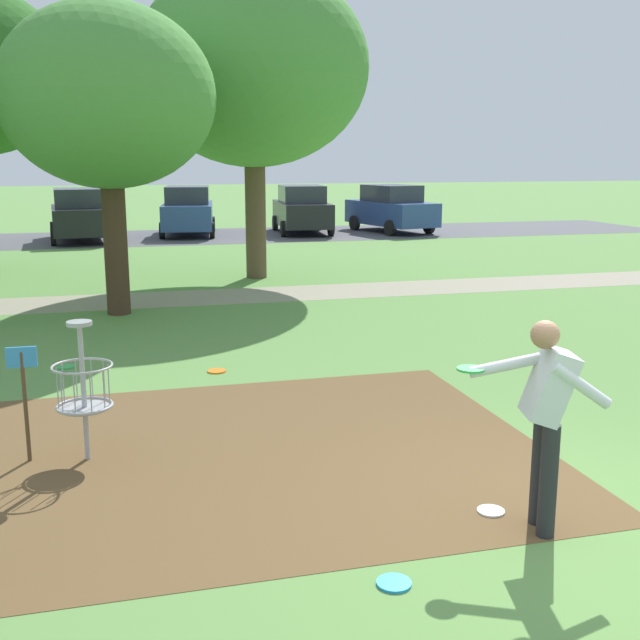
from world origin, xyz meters
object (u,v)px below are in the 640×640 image
tree_near_right (108,97)px  parked_car_rightmost (391,209)px  disc_golf_basket (77,386)px  parked_car_leftmost (79,215)px  player_throwing (546,412)px  parked_car_center_left (188,211)px  frisbee_by_tee (491,511)px  frisbee_mid_grass (66,367)px  parked_car_center_right (302,209)px  frisbee_near_basket (394,583)px  tree_mid_right (253,68)px  frisbee_far_left (217,371)px

tree_near_right → parked_car_rightmost: bearing=53.1°
disc_golf_basket → parked_car_leftmost: parked_car_leftmost is taller
player_throwing → parked_car_leftmost: size_ratio=0.40×
parked_car_leftmost → parked_car_center_left: same height
frisbee_by_tee → parked_car_leftmost: bearing=100.1°
disc_golf_basket → frisbee_mid_grass: bearing=95.5°
frisbee_mid_grass → tree_near_right: (0.77, 3.76, 3.95)m
tree_near_right → parked_car_center_right: 16.48m
tree_near_right → parked_car_center_left: bearing=79.7°
frisbee_near_basket → parked_car_rightmost: (8.81, 24.37, 0.91)m
parked_car_leftmost → parked_car_rightmost: size_ratio=0.96×
disc_golf_basket → parked_car_rightmost: 24.10m
frisbee_near_basket → tree_mid_right: 14.99m
frisbee_mid_grass → disc_golf_basket: bearing=-84.5°
tree_mid_right → parked_car_leftmost: tree_mid_right is taller
frisbee_near_basket → parked_car_leftmost: size_ratio=0.06×
frisbee_by_tee → frisbee_far_left: 5.19m
disc_golf_basket → parked_car_center_right: size_ratio=0.32×
disc_golf_basket → frisbee_mid_grass: size_ratio=5.60×
player_throwing → frisbee_by_tee: (-0.23, 0.37, -0.98)m
parked_car_center_left → player_throwing: bearing=-88.9°
frisbee_mid_grass → player_throwing: bearing=-57.0°
parked_car_rightmost → tree_mid_right: bearing=-125.1°
tree_mid_right → parked_car_leftmost: bearing=114.4°
player_throwing → parked_car_rightmost: parked_car_rightmost is taller
tree_mid_right → frisbee_mid_grass: bearing=-118.5°
frisbee_far_left → tree_mid_right: (2.06, 8.30, 4.95)m
player_throwing → parked_car_center_left: bearing=91.1°
disc_golf_basket → player_throwing: size_ratio=0.81×
frisbee_far_left → parked_car_center_left: bearing=85.8°
player_throwing → tree_near_right: size_ratio=0.30×
disc_golf_basket → parked_car_center_right: 23.17m
parked_car_leftmost → parked_car_rightmost: 11.79m
frisbee_near_basket → frisbee_far_left: same height
tree_near_right → parked_car_rightmost: size_ratio=1.25×
frisbee_mid_grass → frisbee_far_left: (2.04, -0.76, 0.00)m
player_throwing → parked_car_leftmost: 23.98m
disc_golf_basket → frisbee_mid_grass: (-0.34, 3.59, -0.74)m
player_throwing → frisbee_mid_grass: 7.28m
frisbee_near_basket → tree_near_right: tree_near_right is taller
player_throwing → parked_car_rightmost: size_ratio=0.38×
tree_mid_right → parked_car_rightmost: (7.25, 10.31, -4.04)m
frisbee_by_tee → frisbee_far_left: (-1.67, 4.92, 0.00)m
frisbee_far_left → parked_car_center_left: size_ratio=0.06×
frisbee_by_tee → frisbee_mid_grass: bearing=123.1°
tree_near_right → parked_car_leftmost: tree_near_right is taller
frisbee_mid_grass → tree_near_right: tree_near_right is taller
parked_car_leftmost → frisbee_mid_grass: bearing=-88.6°
frisbee_far_left → parked_car_center_right: bearing=73.1°
tree_near_right → parked_car_center_left: size_ratio=1.28×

